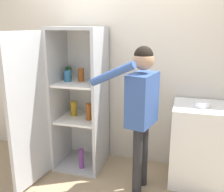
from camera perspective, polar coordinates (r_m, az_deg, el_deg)
wall_back at (r=3.37m, az=0.80°, el=6.84°), size 7.00×0.06×2.55m
refrigerator at (r=3.21m, az=-8.95°, el=-1.16°), size 0.71×1.16×1.75m
person at (r=2.71m, az=6.42°, el=-1.26°), size 0.68×0.51×1.57m
counter at (r=3.18m, az=18.87°, el=-9.99°), size 0.67×0.58×0.92m
bowl at (r=2.96m, az=18.96°, el=-1.70°), size 0.16×0.16×0.06m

